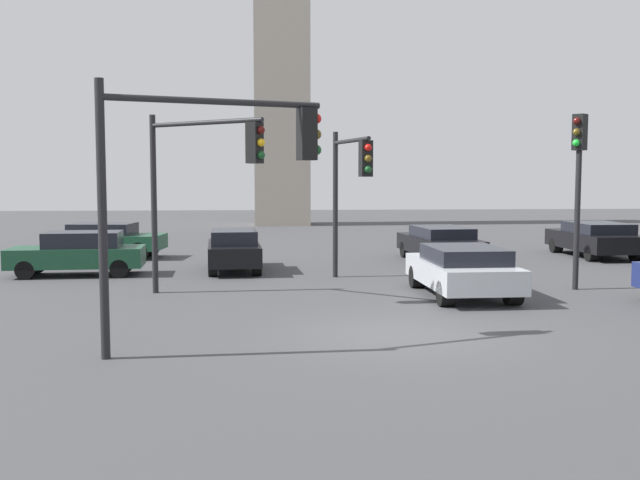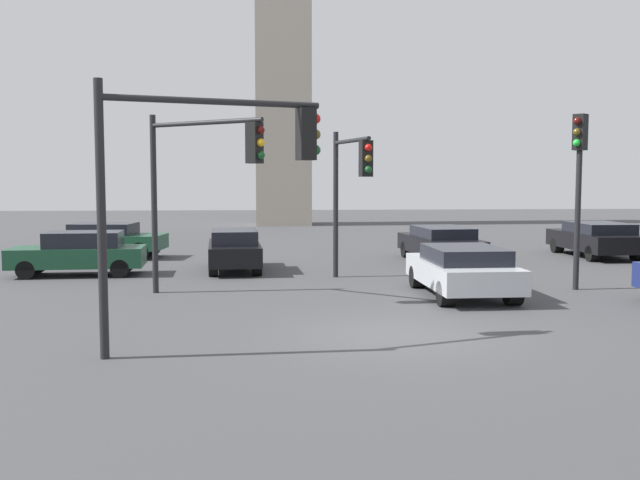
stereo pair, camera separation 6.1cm
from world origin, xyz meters
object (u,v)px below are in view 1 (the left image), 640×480
object	(u,v)px
traffic_light_2	(203,166)
car_3	(440,243)
traffic_light_3	(578,167)
traffic_light_4	(212,161)
car_6	(234,249)
car_5	(463,269)
traffic_light_1	(350,176)
car_0	(79,253)
car_4	(595,238)
car_1	(107,239)

from	to	relation	value
traffic_light_2	car_3	xyz separation A→B (m)	(8.09, 7.79, -2.74)
traffic_light_3	traffic_light_4	bearing A→B (deg)	-7.37
car_6	car_5	bearing A→B (deg)	-136.10
traffic_light_1	car_0	distance (m)	9.18
car_4	traffic_light_2	bearing A→B (deg)	120.41
traffic_light_3	car_3	distance (m)	7.75
traffic_light_1	car_3	distance (m)	7.06
traffic_light_4	car_5	xyz separation A→B (m)	(6.21, 5.54, -2.76)
traffic_light_2	car_3	distance (m)	11.57
traffic_light_1	car_6	size ratio (longest dim) A/B	1.10
traffic_light_1	car_5	bearing A→B (deg)	35.21
traffic_light_1	car_1	xyz separation A→B (m)	(-8.66, 7.50, -2.46)
traffic_light_4	car_3	size ratio (longest dim) A/B	0.98
traffic_light_2	car_5	xyz separation A→B (m)	(6.84, -0.02, -2.74)
traffic_light_1	traffic_light_4	size ratio (longest dim) A/B	0.94
car_3	car_5	size ratio (longest dim) A/B	1.09
traffic_light_2	car_5	world-z (taller)	traffic_light_2
car_0	car_3	xyz separation A→B (m)	(12.49, 2.87, -0.02)
traffic_light_3	car_1	world-z (taller)	traffic_light_3
car_5	car_6	bearing A→B (deg)	46.00
traffic_light_2	car_4	size ratio (longest dim) A/B	1.01
traffic_light_2	traffic_light_1	bearing A→B (deg)	70.76
traffic_light_2	traffic_light_3	distance (m)	10.36
traffic_light_3	car_0	distance (m)	15.50
traffic_light_3	car_4	bearing A→B (deg)	-158.87
traffic_light_2	car_3	bearing A→B (deg)	83.25
car_4	car_6	bearing A→B (deg)	101.92
car_4	car_6	world-z (taller)	car_6
traffic_light_3	car_4	xyz separation A→B (m)	(4.33, 8.19, -2.70)
traffic_light_4	car_5	bearing A→B (deg)	22.20
traffic_light_3	car_1	xyz separation A→B (m)	(-14.88, 9.13, -2.70)
traffic_light_3	car_0	size ratio (longest dim) A/B	1.15
traffic_light_1	traffic_light_3	xyz separation A→B (m)	(6.21, -1.63, 0.24)
car_4	traffic_light_1	bearing A→B (deg)	120.54
traffic_light_4	car_1	bearing A→B (deg)	88.82
traffic_light_1	car_4	size ratio (longest dim) A/B	0.95
traffic_light_2	car_5	size ratio (longest dim) A/B	1.06
traffic_light_4	car_6	bearing A→B (deg)	70.92
traffic_light_3	car_6	bearing A→B (deg)	-67.37
traffic_light_3	car_0	xyz separation A→B (m)	(-14.72, 4.03, -2.70)
car_3	traffic_light_3	bearing A→B (deg)	-167.58
traffic_light_3	car_1	size ratio (longest dim) A/B	1.12
traffic_light_1	car_5	distance (m)	4.46
traffic_light_2	car_3	size ratio (longest dim) A/B	0.98
car_1	car_5	distance (m)	15.18
car_1	car_6	bearing A→B (deg)	-33.57
traffic_light_4	car_0	bearing A→B (deg)	96.03
car_1	traffic_light_4	bearing A→B (deg)	-65.11
car_0	car_6	xyz separation A→B (m)	(4.93, 0.82, -0.00)
traffic_light_1	car_3	bearing A→B (deg)	131.06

